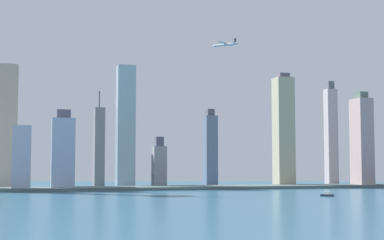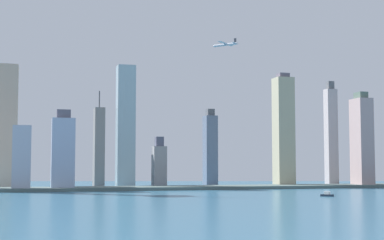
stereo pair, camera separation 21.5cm
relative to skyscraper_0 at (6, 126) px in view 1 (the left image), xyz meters
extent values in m
cube|color=#506361|center=(223.18, -89.48, -73.86)|extent=(742.24, 55.79, 3.55)
cube|color=#C1AB94|center=(0.00, 0.00, 0.00)|extent=(26.50, 27.79, 151.27)
cube|color=#9AB5BF|center=(141.86, -37.33, -0.31)|extent=(21.84, 20.92, 150.66)
cube|color=#A3B1CE|center=(64.34, -90.24, -35.82)|extent=(25.01, 24.45, 79.63)
cube|color=#5C5866|center=(64.34, -90.24, 8.75)|extent=(15.01, 14.67, 9.52)
cube|color=slate|center=(268.43, 19.61, -27.85)|extent=(16.19, 20.45, 95.56)
cube|color=#4D5056|center=(268.43, 19.61, 24.67)|extent=(9.72, 12.27, 9.49)
cube|color=#AAA486|center=(342.29, -60.41, -5.58)|extent=(22.51, 22.61, 140.12)
cube|color=#5F5866|center=(342.29, -60.41, 67.43)|extent=(13.50, 13.57, 5.89)
cube|color=#AC9292|center=(436.01, -91.65, -19.43)|extent=(19.04, 27.53, 112.42)
cube|color=#50655A|center=(436.01, -91.65, 40.99)|extent=(11.42, 16.52, 8.41)
cube|color=gray|center=(184.84, -35.21, -49.99)|extent=(16.25, 18.12, 51.29)
cube|color=#535569|center=(184.84, -35.21, -18.39)|extent=(9.75, 10.87, 11.90)
cube|color=#ACB3C8|center=(20.70, -99.13, -40.31)|extent=(19.46, 12.40, 70.66)
cube|color=#AFA4A7|center=(414.75, -51.39, -11.22)|extent=(14.23, 12.80, 128.84)
cube|color=#595B60|center=(414.75, -51.39, 58.58)|extent=(8.54, 7.68, 10.74)
cube|color=slate|center=(115.81, 20.21, -24.27)|extent=(13.00, 26.93, 102.73)
cylinder|color=#4C4C51|center=(115.81, 20.21, 38.47)|extent=(1.60, 1.60, 22.76)
cube|color=#1A2634|center=(289.38, -271.11, -74.72)|extent=(10.82, 10.93, 1.83)
cube|color=silver|center=(289.38, -271.11, -72.55)|extent=(5.47, 5.51, 2.50)
cylinder|color=silver|center=(256.78, -83.01, 98.88)|extent=(23.74, 24.87, 2.98)
sphere|color=silver|center=(245.99, -71.60, 98.88)|extent=(2.98, 2.98, 2.98)
cube|color=silver|center=(256.78, -83.01, 100.22)|extent=(26.85, 25.69, 0.50)
cube|color=silver|center=(265.84, -92.60, 99.33)|extent=(10.39, 10.04, 0.40)
cube|color=#2D333D|center=(265.84, -92.60, 102.87)|extent=(2.35, 2.44, 5.00)
camera|label=1|loc=(30.87, -751.91, -46.46)|focal=54.79mm
camera|label=2|loc=(31.07, -751.96, -46.46)|focal=54.79mm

